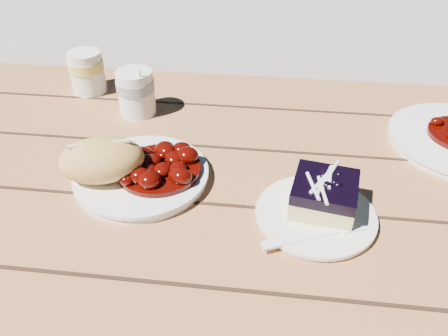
# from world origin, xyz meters

# --- Properties ---
(picnic_table) EXTENTS (2.00, 1.55, 0.75)m
(picnic_table) POSITION_xyz_m (0.00, -0.00, 0.59)
(picnic_table) COLOR brown
(picnic_table) RESTS_ON ground
(main_plate) EXTENTS (0.22, 0.22, 0.02)m
(main_plate) POSITION_xyz_m (0.05, -0.03, 0.76)
(main_plate) COLOR white
(main_plate) RESTS_ON picnic_table
(goulash_stew) EXTENTS (0.14, 0.14, 0.04)m
(goulash_stew) POSITION_xyz_m (0.08, -0.03, 0.79)
(goulash_stew) COLOR #3F0502
(goulash_stew) RESTS_ON main_plate
(bread_roll) EXTENTS (0.16, 0.13, 0.07)m
(bread_roll) POSITION_xyz_m (-0.00, -0.05, 0.80)
(bread_roll) COLOR #DAA653
(bread_roll) RESTS_ON main_plate
(dessert_plate) EXTENTS (0.18, 0.18, 0.01)m
(dessert_plate) POSITION_xyz_m (0.34, -0.09, 0.76)
(dessert_plate) COLOR white
(dessert_plate) RESTS_ON picnic_table
(blueberry_cake) EXTENTS (0.11, 0.11, 0.05)m
(blueberry_cake) POSITION_xyz_m (0.35, -0.08, 0.79)
(blueberry_cake) COLOR #D7C575
(blueberry_cake) RESTS_ON dessert_plate
(fork_dessert) EXTENTS (0.16, 0.09, 0.00)m
(fork_dessert) POSITION_xyz_m (0.32, -0.15, 0.76)
(fork_dessert) COLOR white
(fork_dessert) RESTS_ON dessert_plate
(coffee_cup) EXTENTS (0.07, 0.07, 0.09)m
(coffee_cup) POSITION_xyz_m (-0.01, 0.19, 0.80)
(coffee_cup) COLOR white
(coffee_cup) RESTS_ON picnic_table
(second_cup) EXTENTS (0.07, 0.07, 0.09)m
(second_cup) POSITION_xyz_m (-0.15, 0.27, 0.80)
(second_cup) COLOR white
(second_cup) RESTS_ON picnic_table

